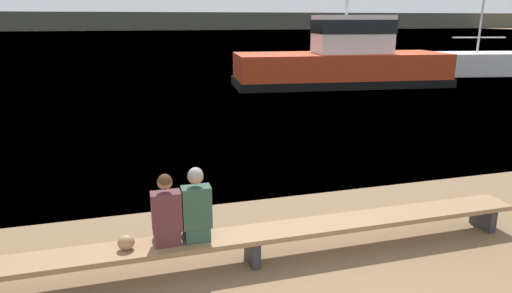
# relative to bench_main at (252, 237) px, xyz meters

# --- Properties ---
(water_surface) EXTENTS (240.00, 240.00, 0.00)m
(water_surface) POSITION_rel_bench_main_xyz_m (0.54, 122.15, -0.38)
(water_surface) COLOR #426B8E
(water_surface) RESTS_ON ground
(far_shoreline) EXTENTS (600.00, 12.00, 5.14)m
(far_shoreline) POSITION_rel_bench_main_xyz_m (0.54, 139.93, 2.19)
(far_shoreline) COLOR #4C4C42
(far_shoreline) RESTS_ON ground
(bench_main) EXTENTS (8.40, 0.54, 0.45)m
(bench_main) POSITION_rel_bench_main_xyz_m (0.00, 0.00, 0.00)
(bench_main) COLOR #8E6B47
(bench_main) RESTS_ON ground
(person_left) EXTENTS (0.38, 0.40, 0.97)m
(person_left) POSITION_rel_bench_main_xyz_m (-1.15, 0.01, 0.48)
(person_left) COLOR #56282D
(person_left) RESTS_ON bench_main
(person_right) EXTENTS (0.38, 0.40, 1.02)m
(person_right) POSITION_rel_bench_main_xyz_m (-0.76, 0.01, 0.52)
(person_right) COLOR #2D4C3D
(person_right) RESTS_ON bench_main
(shopping_bag) EXTENTS (0.22, 0.18, 0.19)m
(shopping_bag) POSITION_rel_bench_main_xyz_m (-1.67, -0.01, 0.17)
(shopping_bag) COLOR #9E754C
(shopping_bag) RESTS_ON bench_main
(tugboat_red) EXTENTS (11.12, 4.77, 6.75)m
(tugboat_red) POSITION_rel_bench_main_xyz_m (9.20, 15.66, 0.71)
(tugboat_red) COLOR red
(tugboat_red) RESTS_ON water_surface
(moored_sailboat) EXTENTS (7.79, 4.11, 6.66)m
(moored_sailboat) POSITION_rel_bench_main_xyz_m (19.50, 17.61, 0.29)
(moored_sailboat) COLOR silver
(moored_sailboat) RESTS_ON water_surface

